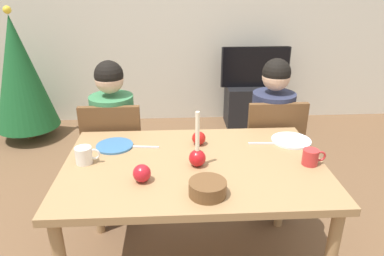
{
  "coord_description": "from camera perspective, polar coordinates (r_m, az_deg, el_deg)",
  "views": [
    {
      "loc": [
        -0.1,
        -1.68,
        1.68
      ],
      "look_at": [
        0.0,
        0.2,
        0.87
      ],
      "focal_mm": 33.17,
      "sensor_mm": 36.0,
      "label": 1
    }
  ],
  "objects": [
    {
      "name": "back_wall",
      "position": [
        4.29,
        -1.86,
        18.25
      ],
      "size": [
        6.4,
        0.1,
        2.6
      ],
      "primitive_type": "cube",
      "color": "beige",
      "rests_on": "ground"
    },
    {
      "name": "dining_table",
      "position": [
        1.96,
        0.32,
        -7.78
      ],
      "size": [
        1.4,
        0.9,
        0.75
      ],
      "color": "#99754C",
      "rests_on": "ground"
    },
    {
      "name": "chair_left",
      "position": [
        2.6,
        -12.22,
        -3.95
      ],
      "size": [
        0.4,
        0.4,
        0.9
      ],
      "color": "brown",
      "rests_on": "ground"
    },
    {
      "name": "chair_right",
      "position": [
        2.66,
        12.51,
        -3.33
      ],
      "size": [
        0.4,
        0.4,
        0.9
      ],
      "color": "brown",
      "rests_on": "ground"
    },
    {
      "name": "person_left_child",
      "position": [
        2.6,
        -12.22,
        -2.49
      ],
      "size": [
        0.3,
        0.3,
        1.17
      ],
      "color": "#33384C",
      "rests_on": "ground"
    },
    {
      "name": "person_right_child",
      "position": [
        2.66,
        12.44,
        -1.91
      ],
      "size": [
        0.3,
        0.3,
        1.17
      ],
      "color": "#33384C",
      "rests_on": "ground"
    },
    {
      "name": "tv_stand",
      "position": [
        4.34,
        9.71,
        3.59
      ],
      "size": [
        0.64,
        0.4,
        0.48
      ],
      "primitive_type": "cube",
      "color": "black",
      "rests_on": "ground"
    },
    {
      "name": "tv",
      "position": [
        4.2,
        10.14,
        9.63
      ],
      "size": [
        0.79,
        0.05,
        0.46
      ],
      "color": "black",
      "rests_on": "tv_stand"
    },
    {
      "name": "christmas_tree",
      "position": [
        4.16,
        -25.98,
        7.88
      ],
      "size": [
        0.66,
        0.66,
        1.41
      ],
      "color": "brown",
      "rests_on": "ground"
    },
    {
      "name": "candle_centerpiece",
      "position": [
        1.87,
        0.86,
        -4.33
      ],
      "size": [
        0.09,
        0.09,
        0.31
      ],
      "color": "red",
      "rests_on": "dining_table"
    },
    {
      "name": "plate_left",
      "position": [
        2.14,
        -12.34,
        -2.81
      ],
      "size": [
        0.22,
        0.22,
        0.01
      ],
      "primitive_type": "cylinder",
      "color": "teal",
      "rests_on": "dining_table"
    },
    {
      "name": "plate_right",
      "position": [
        2.24,
        15.65,
        -1.93
      ],
      "size": [
        0.24,
        0.24,
        0.01
      ],
      "primitive_type": "cylinder",
      "color": "silver",
      "rests_on": "dining_table"
    },
    {
      "name": "mug_left",
      "position": [
        1.99,
        -16.92,
        -4.21
      ],
      "size": [
        0.13,
        0.09,
        0.09
      ],
      "color": "silver",
      "rests_on": "dining_table"
    },
    {
      "name": "mug_right",
      "position": [
        1.99,
        18.59,
        -4.45
      ],
      "size": [
        0.13,
        0.08,
        0.09
      ],
      "color": "#B72D2D",
      "rests_on": "dining_table"
    },
    {
      "name": "fork_left",
      "position": [
        2.1,
        -7.76,
        -3.03
      ],
      "size": [
        0.18,
        0.04,
        0.01
      ],
      "primitive_type": "cube",
      "rotation": [
        0.0,
        0.0,
        -0.12
      ],
      "color": "silver",
      "rests_on": "dining_table"
    },
    {
      "name": "fork_right",
      "position": [
        2.17,
        11.39,
        -2.44
      ],
      "size": [
        0.18,
        0.03,
        0.01
      ],
      "primitive_type": "cube",
      "rotation": [
        0.0,
        0.0,
        -0.07
      ],
      "color": "silver",
      "rests_on": "dining_table"
    },
    {
      "name": "bowl_walnuts",
      "position": [
        1.65,
        2.52,
        -9.65
      ],
      "size": [
        0.18,
        0.18,
        0.07
      ],
      "primitive_type": "cylinder",
      "color": "brown",
      "rests_on": "dining_table"
    },
    {
      "name": "apple_near_candle",
      "position": [
        2.11,
        1.1,
        -1.65
      ],
      "size": [
        0.08,
        0.08,
        0.08
      ],
      "primitive_type": "sphere",
      "color": "#B21814",
      "rests_on": "dining_table"
    },
    {
      "name": "apple_by_left_plate",
      "position": [
        1.76,
        -8.06,
        -7.22
      ],
      "size": [
        0.09,
        0.09,
        0.09
      ],
      "primitive_type": "sphere",
      "color": "#B31721",
      "rests_on": "dining_table"
    }
  ]
}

